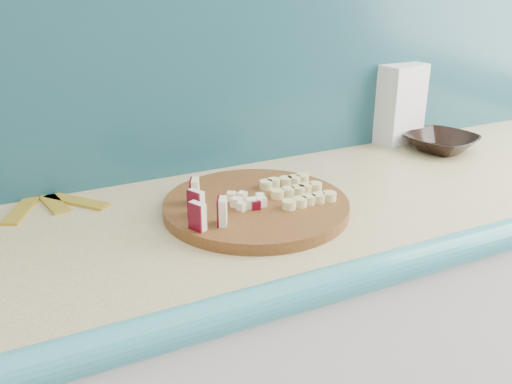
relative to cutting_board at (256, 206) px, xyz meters
The scene contains 9 objects.
kitchen_counter 0.47m from the cutting_board, ahead, with size 2.20×0.63×0.91m.
backsplash 0.37m from the cutting_board, 81.38° to the left, with size 2.20×0.02×0.50m, color teal.
cutting_board is the anchor object (origin of this frame).
apple_wedges 0.14m from the cutting_board, 167.96° to the right, with size 0.07×0.15×0.05m.
apple_chunks 0.03m from the cutting_board, behind, with size 0.05×0.06×0.02m.
banana_slices 0.10m from the cutting_board, ahead, with size 0.13×0.15×0.02m.
brown_bowl 0.64m from the cutting_board, 12.21° to the left, with size 0.18×0.18×0.04m, color black.
flour_bag 0.63m from the cutting_board, 24.24° to the left, with size 0.13×0.09×0.22m, color silver.
banana_peel 0.44m from the cutting_board, 148.83° to the left, with size 0.22×0.18×0.01m.
Camera 1 is at (-0.42, 0.55, 1.40)m, focal length 40.00 mm.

